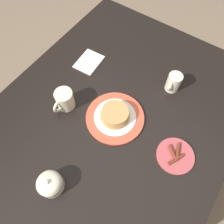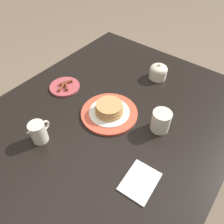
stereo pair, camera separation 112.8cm
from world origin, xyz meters
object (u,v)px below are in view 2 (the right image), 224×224
object	(u,v)px
coffee_mug	(161,120)
creamer_pitcher	(38,132)
side_plate_bacon	(65,86)
pancake_plate	(109,111)
napkin	(140,182)
sugar_bowl	(158,71)

from	to	relation	value
coffee_mug	creamer_pitcher	distance (m)	0.51
coffee_mug	side_plate_bacon	bearing A→B (deg)	97.25
pancake_plate	coffee_mug	bearing A→B (deg)	-72.28
coffee_mug	napkin	world-z (taller)	coffee_mug
sugar_bowl	coffee_mug	bearing A→B (deg)	-148.46
coffee_mug	napkin	size ratio (longest dim) A/B	0.76
side_plate_bacon	napkin	distance (m)	0.63
sugar_bowl	napkin	xyz separation A→B (m)	(-0.57, -0.26, -0.04)
pancake_plate	coffee_mug	size ratio (longest dim) A/B	2.29
creamer_pitcher	pancake_plate	bearing A→B (deg)	-24.72
side_plate_bacon	napkin	xyz separation A→B (m)	(-0.20, -0.59, -0.00)
coffee_mug	sugar_bowl	bearing A→B (deg)	31.54
side_plate_bacon	coffee_mug	distance (m)	0.53
creamer_pitcher	napkin	xyz separation A→B (m)	(0.10, -0.43, -0.05)
napkin	sugar_bowl	bearing A→B (deg)	24.33
coffee_mug	creamer_pitcher	bearing A→B (deg)	135.31
pancake_plate	creamer_pitcher	xyz separation A→B (m)	(-0.29, 0.13, 0.03)
side_plate_bacon	coffee_mug	world-z (taller)	coffee_mug
side_plate_bacon	sugar_bowl	distance (m)	0.50
side_plate_bacon	sugar_bowl	size ratio (longest dim) A/B	1.66
side_plate_bacon	coffee_mug	size ratio (longest dim) A/B	1.37
side_plate_bacon	creamer_pitcher	distance (m)	0.34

